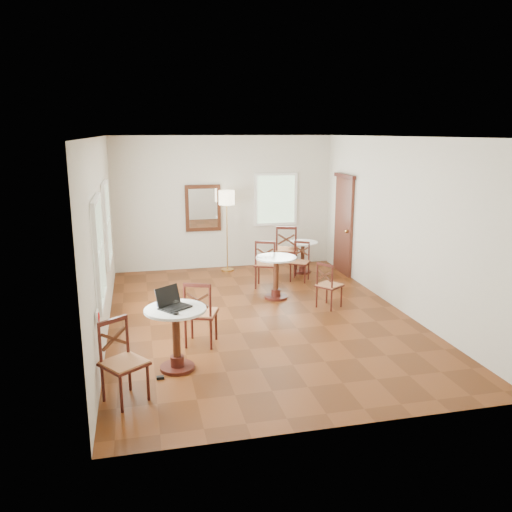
{
  "coord_description": "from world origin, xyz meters",
  "views": [
    {
      "loc": [
        -1.95,
        -8.16,
        3.08
      ],
      "look_at": [
        0.0,
        0.3,
        1.0
      ],
      "focal_mm": 36.53,
      "sensor_mm": 36.0,
      "label": 1
    }
  ],
  "objects": [
    {
      "name": "chair_near_a",
      "position": [
        -1.12,
        -0.95,
        0.49
      ],
      "size": [
        0.59,
        0.59,
        0.99
      ],
      "rotation": [
        0.0,
        0.0,
        2.79
      ],
      "color": "#401610",
      "rests_on": "ground"
    },
    {
      "name": "room_shell",
      "position": [
        -0.06,
        0.27,
        1.89
      ],
      "size": [
        5.02,
        7.02,
        3.01
      ],
      "color": "beige",
      "rests_on": "ground"
    },
    {
      "name": "laptop",
      "position": [
        -1.57,
        -1.65,
        0.92
      ],
      "size": [
        0.48,
        0.47,
        0.27
      ],
      "rotation": [
        0.0,
        0.0,
        0.64
      ],
      "color": "black",
      "rests_on": "cafe_table_near"
    },
    {
      "name": "ground",
      "position": [
        0.0,
        0.0,
        0.0
      ],
      "size": [
        7.0,
        7.0,
        0.0
      ],
      "primitive_type": "plane",
      "color": "#5D2B10",
      "rests_on": "ground"
    },
    {
      "name": "floor_lamp",
      "position": [
        -0.01,
        3.15,
        1.54
      ],
      "size": [
        0.35,
        0.35,
        1.82
      ],
      "color": "#BF8C3F",
      "rests_on": "ground"
    },
    {
      "name": "cafe_table_near",
      "position": [
        -1.53,
        -1.7,
        0.53
      ],
      "size": [
        0.8,
        0.8,
        0.85
      ],
      "color": "#401610",
      "rests_on": "ground"
    },
    {
      "name": "navy_mug",
      "position": [
        -1.72,
        -1.57,
        0.9
      ],
      "size": [
        0.11,
        0.07,
        0.09
      ],
      "color": "black",
      "rests_on": "cafe_table_near"
    },
    {
      "name": "cafe_table_mid",
      "position": [
        0.53,
        0.94,
        0.5
      ],
      "size": [
        0.76,
        0.76,
        0.81
      ],
      "color": "#401610",
      "rests_on": "ground"
    },
    {
      "name": "chair_near_b",
      "position": [
        -2.2,
        -2.39,
        0.49
      ],
      "size": [
        0.63,
        0.63,
        0.98
      ],
      "rotation": [
        0.0,
        0.0,
        0.62
      ],
      "color": "#401610",
      "rests_on": "ground"
    },
    {
      "name": "mouse",
      "position": [
        -1.55,
        -1.94,
        0.87
      ],
      "size": [
        0.1,
        0.08,
        0.03
      ],
      "primitive_type": "ellipsoid",
      "rotation": [
        0.0,
        0.0,
        -0.3
      ],
      "color": "black",
      "rests_on": "cafe_table_near"
    },
    {
      "name": "chair_mid_a",
      "position": [
        0.53,
        1.67,
        0.49
      ],
      "size": [
        0.6,
        0.6,
        0.99
      ],
      "rotation": [
        0.0,
        0.0,
        2.75
      ],
      "color": "#401610",
      "rests_on": "ground"
    },
    {
      "name": "chair_back_b",
      "position": [
        1.34,
        1.99,
        0.41
      ],
      "size": [
        0.52,
        0.52,
        0.82
      ],
      "rotation": [
        0.0,
        0.0,
        -0.57
      ],
      "color": "#401610",
      "rests_on": "ground"
    },
    {
      "name": "power_adapter",
      "position": [
        -1.77,
        -1.94,
        0.02
      ],
      "size": [
        0.1,
        0.06,
        0.04
      ],
      "primitive_type": "cube",
      "color": "black",
      "rests_on": "ground"
    },
    {
      "name": "chair_back_a",
      "position": [
        1.22,
        2.59,
        0.54
      ],
      "size": [
        0.65,
        0.65,
        1.09
      ],
      "rotation": [
        0.0,
        0.0,
        2.79
      ],
      "color": "#401610",
      "rests_on": "ground"
    },
    {
      "name": "cafe_table_back",
      "position": [
        1.59,
        2.59,
        0.44
      ],
      "size": [
        0.67,
        0.67,
        0.7
      ],
      "color": "#401610",
      "rests_on": "ground"
    },
    {
      "name": "chair_mid_b",
      "position": [
        1.31,
        0.21,
        0.42
      ],
      "size": [
        0.54,
        0.54,
        0.84
      ],
      "rotation": [
        0.0,
        0.0,
        2.18
      ],
      "color": "#401610",
      "rests_on": "ground"
    },
    {
      "name": "water_glass",
      "position": [
        -1.52,
        -1.7,
        0.9
      ],
      "size": [
        0.06,
        0.06,
        0.1
      ],
      "primitive_type": "cylinder",
      "color": "white",
      "rests_on": "cafe_table_near"
    }
  ]
}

